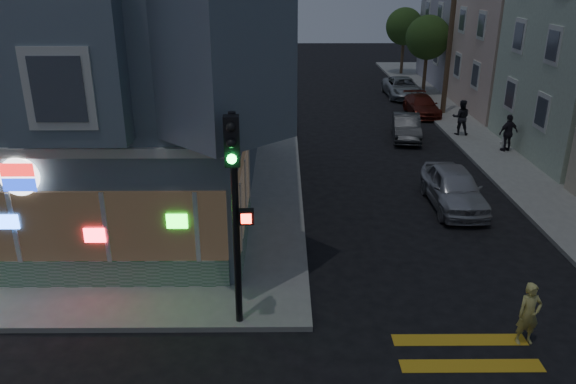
{
  "coord_description": "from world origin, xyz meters",
  "views": [
    {
      "loc": [
        2.3,
        -9.51,
        8.27
      ],
      "look_at": [
        2.42,
        5.74,
        2.22
      ],
      "focal_mm": 35.0,
      "sensor_mm": 36.0,
      "label": 1
    }
  ],
  "objects_px": {
    "street_tree_near": "(428,38)",
    "parked_car_c": "(422,106)",
    "utility_pole": "(451,34)",
    "running_child": "(529,314)",
    "pedestrian_b": "(508,133)",
    "parked_car_a": "(454,188)",
    "fire_hydrant": "(504,141)",
    "parked_car_b": "(406,127)",
    "traffic_signal": "(235,188)",
    "street_tree_far": "(404,27)",
    "parked_car_d": "(402,87)",
    "pedestrian_a": "(461,117)"
  },
  "relations": [
    {
      "from": "street_tree_near",
      "to": "parked_car_c",
      "type": "distance_m",
      "value": 7.02
    },
    {
      "from": "utility_pole",
      "to": "running_child",
      "type": "distance_m",
      "value": 23.14
    },
    {
      "from": "utility_pole",
      "to": "pedestrian_b",
      "type": "xyz_separation_m",
      "value": [
        1.0,
        -7.75,
        -3.76
      ]
    },
    {
      "from": "parked_car_a",
      "to": "parked_car_c",
      "type": "relative_size",
      "value": 1.08
    },
    {
      "from": "street_tree_near",
      "to": "fire_hydrant",
      "type": "height_order",
      "value": "street_tree_near"
    },
    {
      "from": "parked_car_b",
      "to": "traffic_signal",
      "type": "xyz_separation_m",
      "value": [
        -7.48,
        -16.65,
        3.09
      ]
    },
    {
      "from": "street_tree_near",
      "to": "parked_car_a",
      "type": "bearing_deg",
      "value": -100.11
    },
    {
      "from": "street_tree_far",
      "to": "pedestrian_b",
      "type": "height_order",
      "value": "street_tree_far"
    },
    {
      "from": "parked_car_a",
      "to": "parked_car_d",
      "type": "relative_size",
      "value": 0.91
    },
    {
      "from": "street_tree_near",
      "to": "running_child",
      "type": "distance_m",
      "value": 28.92
    },
    {
      "from": "utility_pole",
      "to": "fire_hydrant",
      "type": "distance_m",
      "value": 8.63
    },
    {
      "from": "street_tree_near",
      "to": "parked_car_d",
      "type": "bearing_deg",
      "value": -154.74
    },
    {
      "from": "parked_car_a",
      "to": "parked_car_d",
      "type": "bearing_deg",
      "value": 84.14
    },
    {
      "from": "pedestrian_b",
      "to": "fire_hydrant",
      "type": "distance_m",
      "value": 0.6
    },
    {
      "from": "pedestrian_a",
      "to": "parked_car_b",
      "type": "xyz_separation_m",
      "value": [
        -2.91,
        -0.34,
        -0.43
      ]
    },
    {
      "from": "pedestrian_a",
      "to": "parked_car_c",
      "type": "bearing_deg",
      "value": -68.43
    },
    {
      "from": "street_tree_near",
      "to": "parked_car_c",
      "type": "bearing_deg",
      "value": -104.08
    },
    {
      "from": "street_tree_far",
      "to": "running_child",
      "type": "distance_m",
      "value": 36.82
    },
    {
      "from": "utility_pole",
      "to": "traffic_signal",
      "type": "distance_m",
      "value": 24.38
    },
    {
      "from": "utility_pole",
      "to": "parked_car_d",
      "type": "distance_m",
      "value": 6.81
    },
    {
      "from": "parked_car_c",
      "to": "fire_hydrant",
      "type": "relative_size",
      "value": 5.61
    },
    {
      "from": "utility_pole",
      "to": "street_tree_near",
      "type": "distance_m",
      "value": 6.06
    },
    {
      "from": "parked_car_a",
      "to": "parked_car_c",
      "type": "distance_m",
      "value": 14.36
    },
    {
      "from": "running_child",
      "to": "parked_car_c",
      "type": "relative_size",
      "value": 0.39
    },
    {
      "from": "pedestrian_a",
      "to": "parked_car_c",
      "type": "height_order",
      "value": "pedestrian_a"
    },
    {
      "from": "pedestrian_a",
      "to": "parked_car_d",
      "type": "xyz_separation_m",
      "value": [
        -1.05,
        10.06,
        -0.4
      ]
    },
    {
      "from": "pedestrian_b",
      "to": "parked_car_a",
      "type": "distance_m",
      "value": 7.8
    },
    {
      "from": "street_tree_near",
      "to": "parked_car_a",
      "type": "distance_m",
      "value": 20.76
    },
    {
      "from": "street_tree_near",
      "to": "pedestrian_b",
      "type": "bearing_deg",
      "value": -86.67
    },
    {
      "from": "running_child",
      "to": "fire_hydrant",
      "type": "xyz_separation_m",
      "value": [
        4.98,
        15.01,
        -0.26
      ]
    },
    {
      "from": "utility_pole",
      "to": "parked_car_c",
      "type": "bearing_deg",
      "value": 179.2
    },
    {
      "from": "utility_pole",
      "to": "fire_hydrant",
      "type": "relative_size",
      "value": 12.52
    },
    {
      "from": "utility_pole",
      "to": "street_tree_far",
      "type": "xyz_separation_m",
      "value": [
        0.2,
        14.0,
        -0.86
      ]
    },
    {
      "from": "parked_car_d",
      "to": "traffic_signal",
      "type": "relative_size",
      "value": 0.91
    },
    {
      "from": "parked_car_d",
      "to": "utility_pole",
      "type": "bearing_deg",
      "value": -74.88
    },
    {
      "from": "utility_pole",
      "to": "running_child",
      "type": "height_order",
      "value": "utility_pole"
    },
    {
      "from": "parked_car_c",
      "to": "fire_hydrant",
      "type": "height_order",
      "value": "parked_car_c"
    },
    {
      "from": "pedestrian_a",
      "to": "traffic_signal",
      "type": "height_order",
      "value": "traffic_signal"
    },
    {
      "from": "pedestrian_a",
      "to": "parked_car_a",
      "type": "bearing_deg",
      "value": 83.34
    },
    {
      "from": "street_tree_near",
      "to": "running_child",
      "type": "xyz_separation_m",
      "value": [
        -4.18,
        -28.44,
        -3.14
      ]
    },
    {
      "from": "street_tree_near",
      "to": "parked_car_d",
      "type": "relative_size",
      "value": 1.1
    },
    {
      "from": "pedestrian_a",
      "to": "traffic_signal",
      "type": "distance_m",
      "value": 20.09
    },
    {
      "from": "running_child",
      "to": "street_tree_near",
      "type": "bearing_deg",
      "value": 73.51
    },
    {
      "from": "pedestrian_b",
      "to": "traffic_signal",
      "type": "bearing_deg",
      "value": 30.08
    },
    {
      "from": "parked_car_b",
      "to": "parked_car_a",
      "type": "bearing_deg",
      "value": -83.01
    },
    {
      "from": "running_child",
      "to": "pedestrian_a",
      "type": "height_order",
      "value": "pedestrian_a"
    },
    {
      "from": "utility_pole",
      "to": "parked_car_b",
      "type": "bearing_deg",
      "value": -122.57
    },
    {
      "from": "utility_pole",
      "to": "pedestrian_b",
      "type": "bearing_deg",
      "value": -82.65
    },
    {
      "from": "pedestrian_b",
      "to": "traffic_signal",
      "type": "relative_size",
      "value": 0.34
    },
    {
      "from": "pedestrian_a",
      "to": "pedestrian_b",
      "type": "distance_m",
      "value": 3.23
    }
  ]
}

